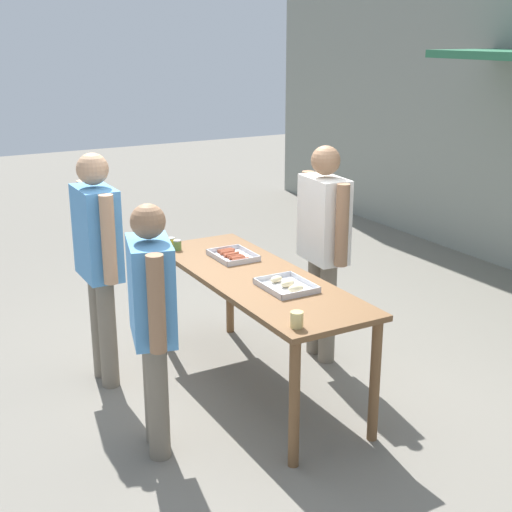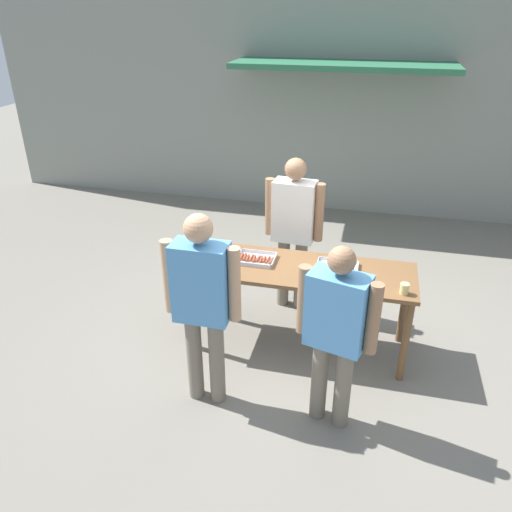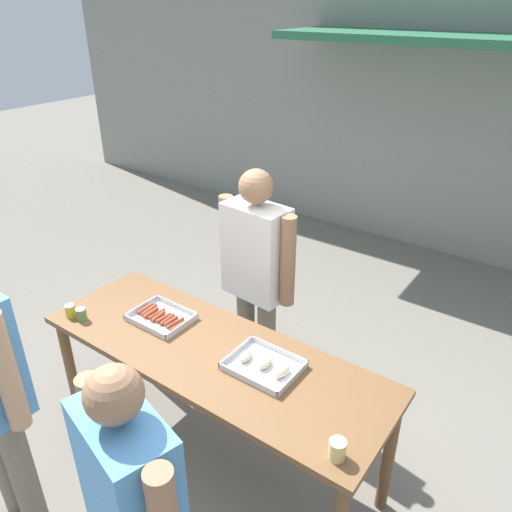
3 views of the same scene
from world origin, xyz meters
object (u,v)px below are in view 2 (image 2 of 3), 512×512
(condiment_jar_mustard, at_px, (197,266))
(beer_cup, at_px, (404,289))
(condiment_jar_ketchup, at_px, (207,266))
(person_customer_holding_hotdog, at_px, (202,297))
(food_tray_sausages, at_px, (256,259))
(person_customer_with_cup, at_px, (336,325))
(food_tray_buns, at_px, (338,268))
(person_server_behind_table, at_px, (294,223))

(condiment_jar_mustard, height_order, beer_cup, beer_cup)
(condiment_jar_ketchup, bearing_deg, person_customer_holding_hotdog, -74.01)
(food_tray_sausages, bearing_deg, person_customer_with_cup, -49.02)
(food_tray_buns, bearing_deg, condiment_jar_mustard, -166.50)
(person_server_behind_table, bearing_deg, condiment_jar_ketchup, -119.53)
(condiment_jar_mustard, bearing_deg, person_customer_with_cup, -27.12)
(food_tray_sausages, bearing_deg, food_tray_buns, 0.02)
(person_customer_with_cup, bearing_deg, beer_cup, -111.41)
(food_tray_sausages, distance_m, person_server_behind_table, 0.75)
(food_tray_sausages, bearing_deg, condiment_jar_mustard, -147.73)
(condiment_jar_mustard, bearing_deg, food_tray_buns, 13.50)
(condiment_jar_mustard, bearing_deg, beer_cup, 0.22)
(condiment_jar_mustard, bearing_deg, person_customer_holding_hotdog, -67.07)
(beer_cup, bearing_deg, person_customer_with_cup, -126.39)
(beer_cup, bearing_deg, person_server_behind_table, 139.57)
(person_customer_holding_hotdog, bearing_deg, food_tray_buns, -134.51)
(condiment_jar_ketchup, height_order, person_server_behind_table, person_server_behind_table)
(food_tray_buns, xyz_separation_m, condiment_jar_mustard, (-1.32, -0.32, 0.02))
(beer_cup, distance_m, person_customer_with_cup, 0.90)
(beer_cup, xyz_separation_m, person_customer_with_cup, (-0.53, -0.72, 0.01))
(person_server_behind_table, bearing_deg, person_customer_holding_hotdog, -100.44)
(condiment_jar_mustard, relative_size, beer_cup, 0.84)
(food_tray_sausages, height_order, beer_cup, beer_cup)
(person_customer_holding_hotdog, bearing_deg, food_tray_sausages, -100.81)
(person_customer_holding_hotdog, bearing_deg, beer_cup, -156.00)
(food_tray_sausages, relative_size, beer_cup, 3.77)
(food_tray_buns, bearing_deg, person_customer_with_cup, -85.60)
(person_customer_with_cup, bearing_deg, food_tray_sausages, -34.03)
(food_tray_sausages, height_order, person_customer_with_cup, person_customer_with_cup)
(person_customer_with_cup, bearing_deg, person_customer_holding_hotdog, 14.64)
(food_tray_buns, bearing_deg, food_tray_sausages, -179.98)
(food_tray_buns, relative_size, condiment_jar_ketchup, 4.74)
(condiment_jar_ketchup, height_order, beer_cup, beer_cup)
(condiment_jar_ketchup, height_order, person_customer_holding_hotdog, person_customer_holding_hotdog)
(food_tray_sausages, xyz_separation_m, person_customer_with_cup, (0.90, -1.03, 0.05))
(condiment_jar_mustard, height_order, condiment_jar_ketchup, same)
(food_tray_sausages, relative_size, person_customer_holding_hotdog, 0.21)
(person_server_behind_table, relative_size, person_customer_holding_hotdog, 0.99)
(food_tray_sausages, xyz_separation_m, condiment_jar_mustard, (-0.50, -0.32, 0.03))
(food_tray_sausages, distance_m, food_tray_buns, 0.82)
(condiment_jar_mustard, relative_size, person_customer_with_cup, 0.05)
(condiment_jar_mustard, bearing_deg, person_server_behind_table, 52.65)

